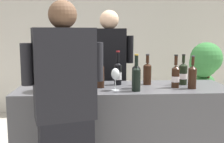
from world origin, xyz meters
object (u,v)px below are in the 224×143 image
object	(u,v)px
wine_bottle_6	(118,73)
wine_bottle_7	(51,71)
wine_glass	(115,75)
ice_bucket	(51,78)
wine_bottle_5	(66,75)
potted_shrub	(205,77)
wine_bottle_9	(175,76)
wine_bottle_3	(136,76)
wine_bottle_8	(192,76)
wine_bottle_2	(183,74)
wine_bottle_10	(37,72)
person_server	(109,87)
person_guest	(65,125)
wine_bottle_4	(100,74)
wine_bottle_1	(136,77)
wine_bottle_0	(147,73)

from	to	relation	value
wine_bottle_6	wine_bottle_7	distance (m)	0.66
wine_glass	ice_bucket	size ratio (longest dim) A/B	0.88
ice_bucket	wine_bottle_5	bearing A→B (deg)	59.01
ice_bucket	potted_shrub	size ratio (longest dim) A/B	0.17
wine_glass	ice_bucket	bearing A→B (deg)	179.22
wine_bottle_9	ice_bucket	bearing A→B (deg)	-175.84
wine_bottle_3	wine_glass	bearing A→B (deg)	-157.88
wine_bottle_7	wine_bottle_8	distance (m)	1.36
wine_bottle_2	wine_bottle_8	world-z (taller)	wine_bottle_8
wine_bottle_10	person_server	size ratio (longest dim) A/B	0.19
wine_bottle_9	person_guest	size ratio (longest dim) A/B	0.18
wine_bottle_3	person_guest	size ratio (longest dim) A/B	0.18
ice_bucket	person_guest	bearing A→B (deg)	-71.10
wine_bottle_4	ice_bucket	xyz separation A→B (m)	(-0.44, -0.12, -0.01)
wine_bottle_2	wine_bottle_3	xyz separation A→B (m)	(-0.50, -0.16, 0.00)
ice_bucket	wine_bottle_6	bearing A→B (deg)	22.86
wine_bottle_7	ice_bucket	size ratio (longest dim) A/B	1.52
wine_bottle_4	wine_bottle_1	bearing A→B (deg)	-28.85
wine_bottle_10	potted_shrub	world-z (taller)	potted_shrub
wine_bottle_8	person_guest	distance (m)	1.27
wine_bottle_7	person_guest	xyz separation A→B (m)	(0.21, -0.81, -0.28)
wine_bottle_4	person_server	size ratio (longest dim) A/B	0.20
wine_bottle_6	wine_glass	size ratio (longest dim) A/B	1.67
wine_bottle_2	wine_bottle_3	bearing A→B (deg)	-162.56
wine_bottle_1	wine_bottle_10	xyz separation A→B (m)	(-0.94, 0.37, 0.00)
wine_bottle_9	person_guest	distance (m)	1.17
wine_bottle_3	wine_glass	size ratio (longest dim) A/B	1.54
wine_bottle_3	wine_bottle_8	distance (m)	0.52
wine_bottle_0	wine_bottle_3	bearing A→B (deg)	-127.77
wine_bottle_1	wine_bottle_4	size ratio (longest dim) A/B	0.97
wine_bottle_1	person_guest	size ratio (longest dim) A/B	0.19
wine_bottle_4	ice_bucket	size ratio (longest dim) A/B	1.49
wine_bottle_3	wine_bottle_4	world-z (taller)	wine_bottle_4
wine_bottle_5	wine_bottle_9	distance (m)	1.04
wine_bottle_7	wine_glass	xyz separation A→B (m)	(0.61, -0.31, 0.01)
wine_bottle_8	person_server	bearing A→B (deg)	135.56
wine_bottle_2	person_server	xyz separation A→B (m)	(-0.71, 0.52, -0.23)
wine_bottle_4	wine_bottle_5	distance (m)	0.33
wine_glass	wine_bottle_9	bearing A→B (deg)	9.02
wine_glass	person_guest	world-z (taller)	person_guest
wine_bottle_2	wine_bottle_4	xyz separation A→B (m)	(-0.83, -0.10, 0.02)
wine_bottle_2	wine_bottle_5	distance (m)	1.15
wine_bottle_4	wine_bottle_10	world-z (taller)	wine_bottle_4
wine_bottle_0	person_guest	world-z (taller)	person_guest
wine_bottle_6	wine_bottle_0	bearing A→B (deg)	-1.24
wine_bottle_4	wine_bottle_6	world-z (taller)	wine_bottle_4
wine_bottle_0	wine_bottle_1	bearing A→B (deg)	-117.56
wine_bottle_0	wine_bottle_4	bearing A→B (deg)	-164.60
wine_bottle_3	wine_bottle_10	xyz separation A→B (m)	(-0.96, 0.25, 0.01)
wine_bottle_4	ice_bucket	distance (m)	0.46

